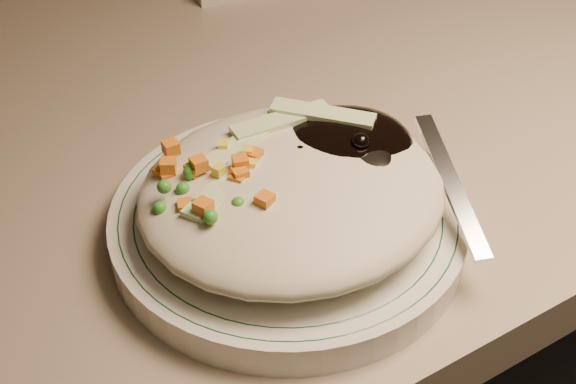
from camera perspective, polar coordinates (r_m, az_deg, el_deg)
desk at (r=0.81m, az=-5.38°, el=-3.56°), size 1.40×0.70×0.74m
plate at (r=0.51m, az=0.00°, el=-2.25°), size 0.23×0.23×0.02m
plate_rim at (r=0.50m, az=0.00°, el=-1.40°), size 0.21×0.21×0.00m
meal at (r=0.49m, az=0.48°, el=0.63°), size 0.21×0.19×0.05m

